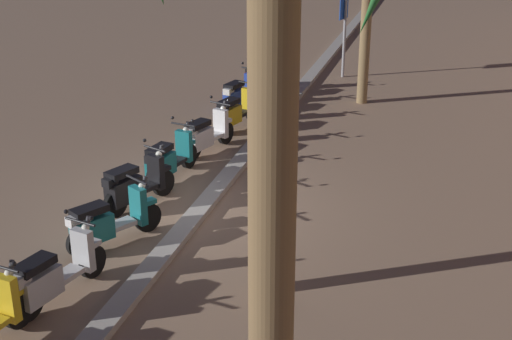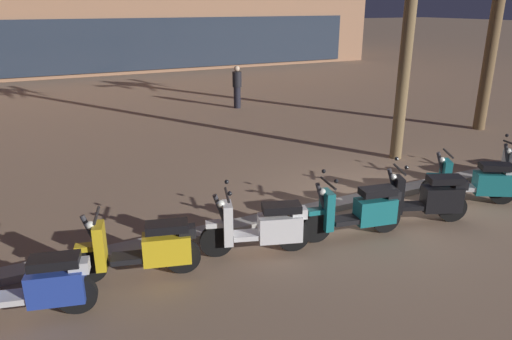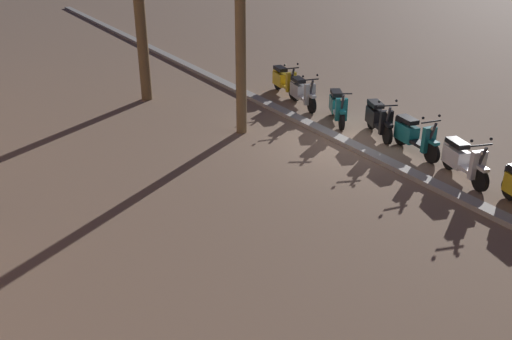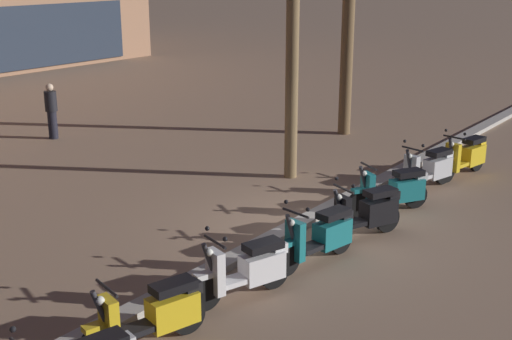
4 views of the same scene
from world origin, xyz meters
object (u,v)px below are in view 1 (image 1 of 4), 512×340
Objects in this scene: scooter_teal_gap_after_mid at (107,222)px; crossing_sign at (344,29)px; scooter_silver_mid_front at (53,275)px; palm_tree_far_corner at (273,66)px; scooter_black_mid_centre at (134,185)px; scooter_blue_second_in_line at (240,94)px; scooter_yellow_lead_nearest at (235,111)px; scooter_white_far_back at (206,134)px; scooter_teal_last_in_row at (168,160)px; scooter_red_mid_rear at (262,79)px.

crossing_sign is (-12.24, 1.94, 1.06)m from scooter_teal_gap_after_mid.
palm_tree_far_corner is (3.26, 4.06, 4.09)m from scooter_silver_mid_front.
scooter_blue_second_in_line is at bearing 179.18° from scooter_black_mid_centre.
palm_tree_far_corner is at bearing 51.27° from scooter_silver_mid_front.
scooter_yellow_lead_nearest is 4.98m from scooter_black_mid_centre.
scooter_silver_mid_front is 6.62m from palm_tree_far_corner.
scooter_blue_second_in_line is 1.03× the size of scooter_white_far_back.
crossing_sign is at bearing 171.02° from scooter_teal_gap_after_mid.
scooter_black_mid_centre is at bearing -4.21° from scooter_teal_last_in_row.
scooter_teal_last_in_row is at bearing -178.25° from scooter_silver_mid_front.
scooter_white_far_back is 3.16m from scooter_black_mid_centre.
scooter_yellow_lead_nearest is at bearing -16.56° from crossing_sign.
scooter_white_far_back is 4.67m from scooter_teal_gap_after_mid.
scooter_teal_last_in_row is at bearing -177.92° from scooter_teal_gap_after_mid.
crossing_sign is 0.39× the size of palm_tree_far_corner.
crossing_sign reaches higher than scooter_blue_second_in_line.
scooter_teal_last_in_row and scooter_black_mid_centre have the same top height.
scooter_teal_gap_after_mid is 7.68m from palm_tree_far_corner.
scooter_silver_mid_front is at bearing -1.29° from scooter_yellow_lead_nearest.
scooter_teal_gap_after_mid is (4.67, -0.10, 0.00)m from scooter_white_far_back.
scooter_teal_last_in_row is 9.91m from palm_tree_far_corner.
palm_tree_far_corner reaches higher than scooter_teal_last_in_row.
scooter_teal_gap_after_mid is at bearing -0.36° from scooter_red_mid_rear.
scooter_blue_second_in_line is at bearing -179.15° from scooter_teal_gap_after_mid.
scooter_teal_last_in_row is at bearing -1.44° from scooter_red_mid_rear.
scooter_white_far_back reaches higher than scooter_yellow_lead_nearest.
scooter_blue_second_in_line is at bearing -179.08° from scooter_silver_mid_front.
palm_tree_far_corner reaches higher than scooter_silver_mid_front.
scooter_blue_second_in_line is 7.98m from scooter_teal_gap_after_mid.
scooter_white_far_back is at bearing 3.70° from scooter_blue_second_in_line.
scooter_yellow_lead_nearest is 0.98× the size of scooter_silver_mid_front.
scooter_blue_second_in_line is 0.72× the size of crossing_sign.
crossing_sign is at bearing 154.28° from scooter_blue_second_in_line.
scooter_white_far_back is (1.82, -0.13, 0.00)m from scooter_yellow_lead_nearest.
scooter_white_far_back is 0.70× the size of crossing_sign.
scooter_blue_second_in_line and scooter_white_far_back have the same top height.
scooter_red_mid_rear reaches higher than scooter_teal_gap_after_mid.
palm_tree_far_corner reaches higher than scooter_teal_gap_after_mid.
scooter_red_mid_rear is 0.71× the size of crossing_sign.
scooter_teal_last_in_row is (6.64, -0.17, -0.01)m from scooter_red_mid_rear.
scooter_silver_mid_front reaches higher than scooter_yellow_lead_nearest.
scooter_teal_gap_after_mid is at bearing -140.86° from palm_tree_far_corner.
scooter_silver_mid_front is (11.36, -0.02, -0.01)m from scooter_red_mid_rear.
scooter_red_mid_rear is at bearing 178.56° from scooter_teal_last_in_row.
scooter_black_mid_centre is at bearing -11.32° from crossing_sign.
scooter_yellow_lead_nearest is 6.10m from crossing_sign.
scooter_teal_gap_after_mid is (2.94, 0.11, -0.01)m from scooter_teal_last_in_row.
scooter_blue_second_in_line is at bearing -167.12° from scooter_yellow_lead_nearest.
scooter_red_mid_rear is 4.91m from scooter_white_far_back.
scooter_red_mid_rear is at bearing -179.59° from scooter_white_far_back.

